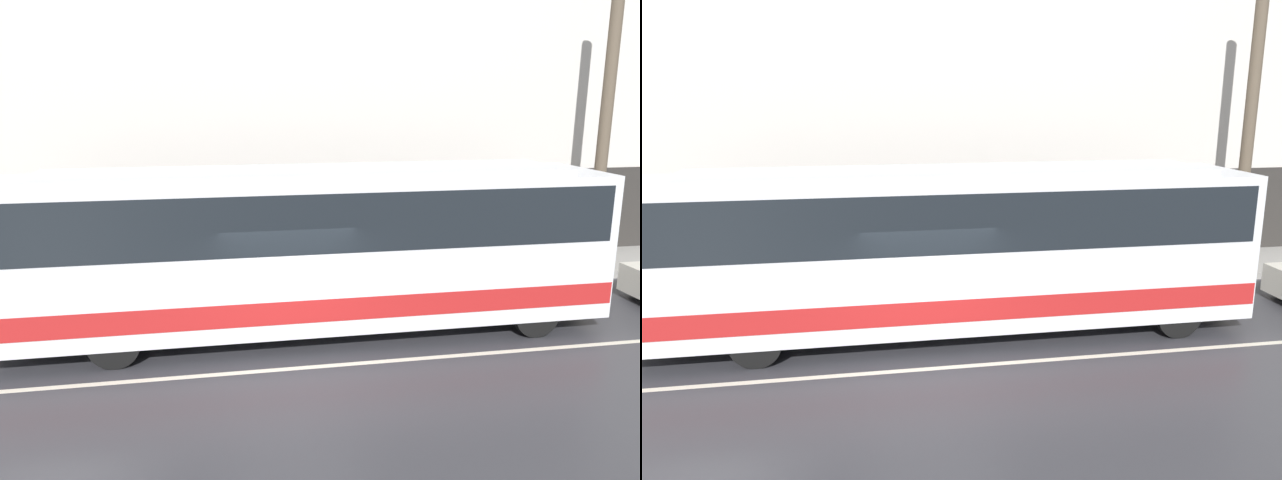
% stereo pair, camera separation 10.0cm
% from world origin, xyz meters
% --- Properties ---
extents(ground_plane, '(60.00, 60.00, 0.00)m').
position_xyz_m(ground_plane, '(0.00, 0.00, 0.00)').
color(ground_plane, '#333338').
extents(sidewalk, '(60.00, 2.57, 0.18)m').
position_xyz_m(sidewalk, '(0.00, 5.29, 0.09)').
color(sidewalk, gray).
rests_on(sidewalk, ground_plane).
extents(building_facade, '(60.00, 0.35, 10.74)m').
position_xyz_m(building_facade, '(0.00, 6.71, 5.18)').
color(building_facade, silver).
rests_on(building_facade, ground_plane).
extents(lane_stripe, '(54.00, 0.14, 0.01)m').
position_xyz_m(lane_stripe, '(0.00, 0.00, 0.00)').
color(lane_stripe, beige).
rests_on(lane_stripe, ground_plane).
extents(transit_bus, '(12.39, 2.49, 3.44)m').
position_xyz_m(transit_bus, '(0.57, 1.75, 1.94)').
color(transit_bus, silver).
rests_on(transit_bus, ground_plane).
extents(utility_pole_near, '(0.32, 0.32, 7.52)m').
position_xyz_m(utility_pole_near, '(9.02, 4.60, 3.94)').
color(utility_pole_near, brown).
rests_on(utility_pole_near, sidewalk).
extents(pedestrian_waiting, '(0.36, 0.36, 1.72)m').
position_xyz_m(pedestrian_waiting, '(-2.38, 5.83, 0.98)').
color(pedestrian_waiting, navy).
rests_on(pedestrian_waiting, sidewalk).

